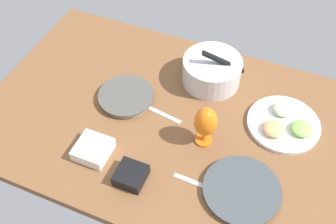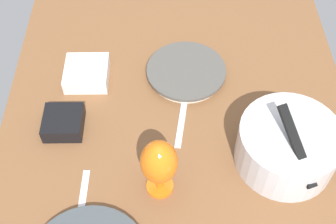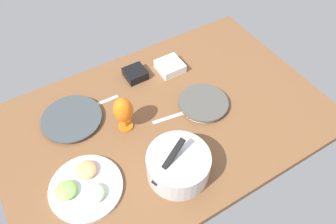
% 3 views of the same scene
% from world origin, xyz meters
% --- Properties ---
extents(ground_plane, '(1.60, 1.04, 0.04)m').
position_xyz_m(ground_plane, '(0.00, 0.00, -0.02)').
color(ground_plane, brown).
extents(dinner_plate_left, '(0.25, 0.25, 0.03)m').
position_xyz_m(dinner_plate_left, '(-0.21, 0.03, 0.02)').
color(dinner_plate_left, silver).
rests_on(dinner_plate_left, ground_plane).
extents(dinner_plate_right, '(0.29, 0.29, 0.02)m').
position_xyz_m(dinner_plate_right, '(0.40, -0.22, 0.01)').
color(dinner_plate_right, silver).
rests_on(dinner_plate_right, ground_plane).
extents(mixing_bowl, '(0.28, 0.27, 0.19)m').
position_xyz_m(mixing_bowl, '(0.11, 0.29, 0.07)').
color(mixing_bowl, silver).
rests_on(mixing_bowl, ground_plane).
extents(fruit_platter, '(0.31, 0.31, 0.06)m').
position_xyz_m(fruit_platter, '(0.48, 0.15, 0.02)').
color(fruit_platter, silver).
rests_on(fruit_platter, ground_plane).
extents(hurricane_glass_orange, '(0.09, 0.09, 0.19)m').
position_xyz_m(hurricane_glass_orange, '(0.19, -0.05, 0.12)').
color(hurricane_glass_orange, orange).
rests_on(hurricane_glass_orange, ground_plane).
extents(square_bowl_black, '(0.11, 0.11, 0.05)m').
position_xyz_m(square_bowl_black, '(-0.01, -0.33, 0.03)').
color(square_bowl_black, black).
rests_on(square_bowl_black, ground_plane).
extents(square_bowl_white, '(0.13, 0.13, 0.05)m').
position_xyz_m(square_bowl_white, '(-0.20, -0.28, 0.03)').
color(square_bowl_white, white).
rests_on(square_bowl_white, ground_plane).
extents(fork_by_left_plate, '(0.18, 0.05, 0.01)m').
position_xyz_m(fork_by_left_plate, '(-0.02, 0.01, 0.00)').
color(fork_by_left_plate, silver).
rests_on(fork_by_left_plate, ground_plane).
extents(fork_by_right_plate, '(0.18, 0.02, 0.01)m').
position_xyz_m(fork_by_right_plate, '(0.23, -0.25, 0.00)').
color(fork_by_right_plate, silver).
rests_on(fork_by_right_plate, ground_plane).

